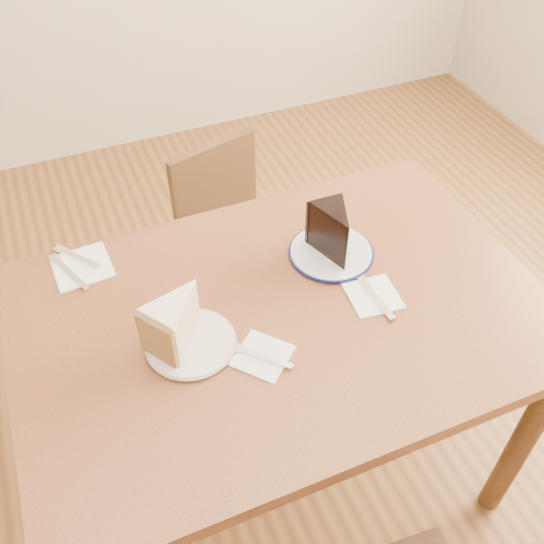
{
  "coord_description": "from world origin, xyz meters",
  "views": [
    {
      "loc": [
        -0.37,
        -0.83,
        1.78
      ],
      "look_at": [
        0.01,
        0.07,
        0.8
      ],
      "focal_mm": 40.0,
      "sensor_mm": 36.0,
      "label": 1
    }
  ],
  "objects_px": {
    "table": "(282,337)",
    "chair_far": "(238,245)",
    "plate_navy": "(331,253)",
    "carrot_cake": "(179,319)",
    "plate_cream": "(191,343)",
    "chocolate_cake": "(335,236)"
  },
  "relations": [
    {
      "from": "table",
      "to": "chair_far",
      "type": "relative_size",
      "value": 1.61
    },
    {
      "from": "plate_navy",
      "to": "carrot_cake",
      "type": "relative_size",
      "value": 1.56
    },
    {
      "from": "plate_cream",
      "to": "chocolate_cake",
      "type": "xyz_separation_m",
      "value": [
        0.4,
        0.13,
        0.07
      ]
    },
    {
      "from": "carrot_cake",
      "to": "chocolate_cake",
      "type": "relative_size",
      "value": 1.04
    },
    {
      "from": "chair_far",
      "to": "chocolate_cake",
      "type": "height_order",
      "value": "chocolate_cake"
    },
    {
      "from": "plate_cream",
      "to": "plate_navy",
      "type": "relative_size",
      "value": 0.93
    },
    {
      "from": "plate_cream",
      "to": "carrot_cake",
      "type": "xyz_separation_m",
      "value": [
        -0.01,
        0.02,
        0.06
      ]
    },
    {
      "from": "plate_navy",
      "to": "chocolate_cake",
      "type": "relative_size",
      "value": 1.63
    },
    {
      "from": "chair_far",
      "to": "plate_navy",
      "type": "height_order",
      "value": "plate_navy"
    },
    {
      "from": "table",
      "to": "chocolate_cake",
      "type": "distance_m",
      "value": 0.27
    },
    {
      "from": "plate_navy",
      "to": "chocolate_cake",
      "type": "bearing_deg",
      "value": -93.01
    },
    {
      "from": "chair_far",
      "to": "plate_cream",
      "type": "xyz_separation_m",
      "value": [
        -0.32,
        -0.61,
        0.34
      ]
    },
    {
      "from": "plate_navy",
      "to": "carrot_cake",
      "type": "height_order",
      "value": "carrot_cake"
    },
    {
      "from": "chair_far",
      "to": "plate_cream",
      "type": "distance_m",
      "value": 0.77
    },
    {
      "from": "chair_far",
      "to": "plate_navy",
      "type": "bearing_deg",
      "value": 84.11
    },
    {
      "from": "carrot_cake",
      "to": "chocolate_cake",
      "type": "xyz_separation_m",
      "value": [
        0.42,
        0.1,
        0.01
      ]
    },
    {
      "from": "chocolate_cake",
      "to": "carrot_cake",
      "type": "bearing_deg",
      "value": 14.82
    },
    {
      "from": "plate_cream",
      "to": "carrot_cake",
      "type": "distance_m",
      "value": 0.06
    },
    {
      "from": "chair_far",
      "to": "plate_navy",
      "type": "relative_size",
      "value": 3.72
    },
    {
      "from": "table",
      "to": "plate_navy",
      "type": "xyz_separation_m",
      "value": [
        0.18,
        0.12,
        0.1
      ]
    },
    {
      "from": "table",
      "to": "carrot_cake",
      "type": "xyz_separation_m",
      "value": [
        -0.23,
        0.01,
        0.16
      ]
    },
    {
      "from": "plate_navy",
      "to": "chair_far",
      "type": "bearing_deg",
      "value": 100.26
    }
  ]
}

